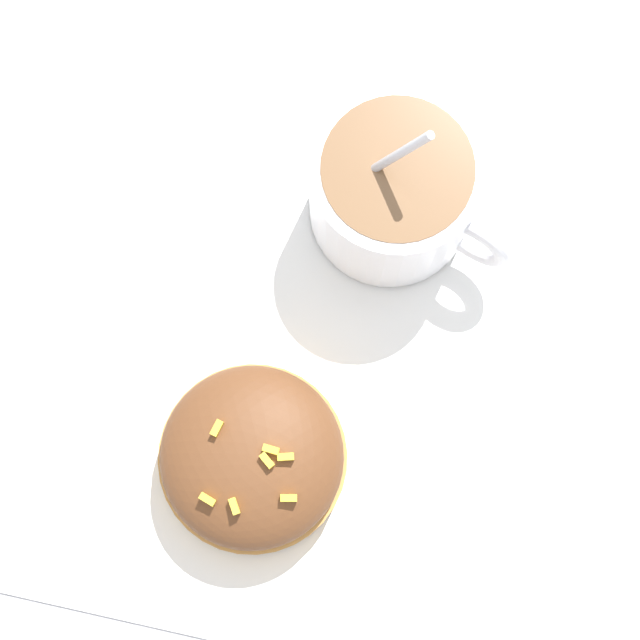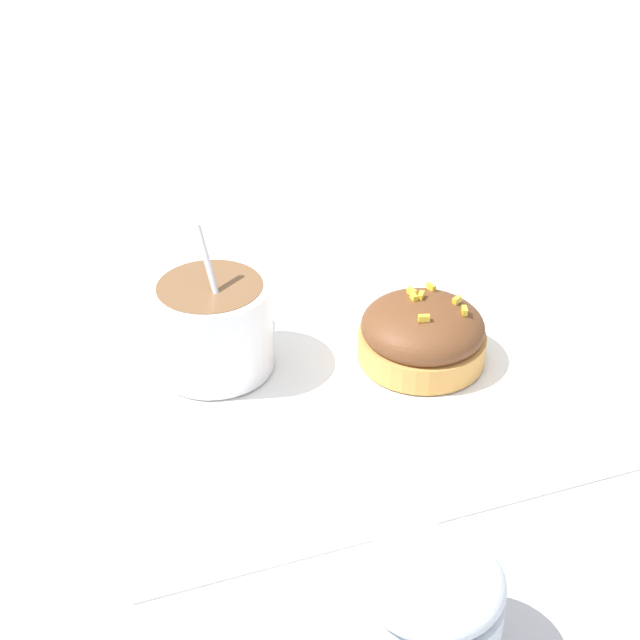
% 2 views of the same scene
% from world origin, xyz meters
% --- Properties ---
extents(ground_plane, '(3.00, 3.00, 0.00)m').
position_xyz_m(ground_plane, '(0.00, 0.00, 0.00)').
color(ground_plane, '#B2B2B7').
extents(paper_napkin, '(0.33, 0.35, 0.00)m').
position_xyz_m(paper_napkin, '(0.00, 0.00, 0.00)').
color(paper_napkin, white).
rests_on(paper_napkin, ground_plane).
extents(coffee_cup, '(0.08, 0.10, 0.10)m').
position_xyz_m(coffee_cup, '(-0.07, 0.01, 0.04)').
color(coffee_cup, white).
rests_on(coffee_cup, paper_napkin).
extents(frosted_pastry, '(0.08, 0.08, 0.05)m').
position_xyz_m(frosted_pastry, '(0.07, -0.01, 0.02)').
color(frosted_pastry, '#D19347').
rests_on(frosted_pastry, paper_napkin).
extents(sugar_bowl, '(0.06, 0.06, 0.06)m').
position_xyz_m(sugar_bowl, '(-0.00, -0.23, 0.03)').
color(sugar_bowl, silver).
rests_on(sugar_bowl, ground_plane).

